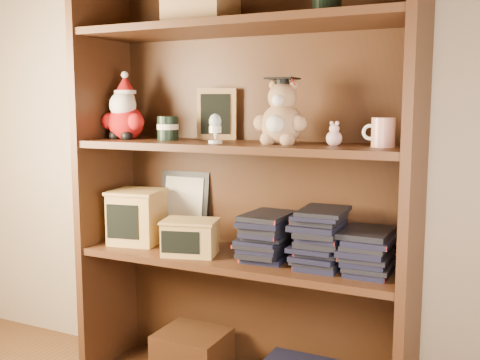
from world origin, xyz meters
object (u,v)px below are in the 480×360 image
Objects in this scene: teacher_mug at (383,132)px; treats_box at (137,216)px; bookcase at (246,190)px; grad_teddy_bear at (281,118)px.

treats_box is (-0.93, -0.00, -0.34)m from teacher_mug.
bookcase is 7.31× the size of treats_box.
treats_box is at bearing -173.29° from bookcase.
grad_teddy_bear is (0.16, -0.06, 0.26)m from bookcase.
grad_teddy_bear reaches higher than teacher_mug.
teacher_mug reaches higher than treats_box.
treats_box is at bearing 179.43° from grad_teddy_bear.
bookcase is 0.54m from teacher_mug.
bookcase reaches higher than grad_teddy_bear.
treats_box is at bearing -179.94° from teacher_mug.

